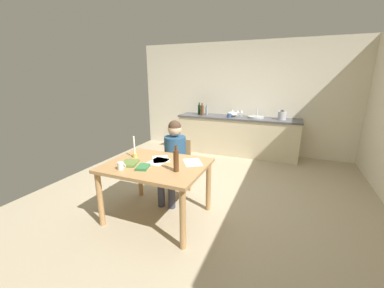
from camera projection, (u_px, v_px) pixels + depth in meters
ground_plane at (205, 195)px, 3.82m from camera, size 5.20×5.20×0.04m
wall_back at (242, 98)px, 5.77m from camera, size 5.20×0.12×2.60m
kitchen_counter at (237, 135)px, 5.68m from camera, size 2.81×0.64×0.90m
dining_table at (156, 172)px, 3.01m from camera, size 1.24×0.97×0.75m
chair_at_table at (177, 164)px, 3.72m from camera, size 0.44×0.44×0.86m
person_seated at (174, 155)px, 3.53m from camera, size 0.36×0.61×1.19m
coffee_mug at (121, 166)px, 2.79m from camera, size 0.11×0.08×0.09m
candlestick at (135, 151)px, 3.21m from camera, size 0.06×0.06×0.29m
book_magazine at (130, 163)px, 2.96m from camera, size 0.24×0.27×0.03m
book_cookery at (143, 167)px, 2.84m from camera, size 0.18×0.22×0.03m
paper_letter at (158, 161)px, 3.07m from camera, size 0.23×0.31×0.00m
paper_bill at (193, 162)px, 3.04m from camera, size 0.34×0.36×0.00m
paper_envelope at (161, 159)px, 3.16m from camera, size 0.34×0.36×0.00m
wine_bottle_on_table at (176, 160)px, 2.72m from camera, size 0.06×0.06×0.31m
sink_unit at (256, 117)px, 5.40m from camera, size 0.36×0.36×0.24m
bottle_oil at (199, 109)px, 5.89m from camera, size 0.07×0.07×0.29m
bottle_vinegar at (202, 110)px, 5.78m from camera, size 0.08×0.08×0.29m
bottle_wine_red at (207, 110)px, 5.85m from camera, size 0.06×0.06×0.24m
mixing_bowl at (232, 114)px, 5.62m from camera, size 0.24×0.24×0.11m
stovetop_kettle at (282, 115)px, 5.18m from camera, size 0.18×0.18×0.22m
wine_glass_near_sink at (241, 112)px, 5.64m from camera, size 0.07×0.07×0.15m
wine_glass_by_kettle at (238, 111)px, 5.67m from camera, size 0.07×0.07×0.15m
wine_glass_back_left at (232, 111)px, 5.72m from camera, size 0.07×0.07×0.15m
teacup_on_counter at (229, 115)px, 5.47m from camera, size 0.12×0.08×0.09m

